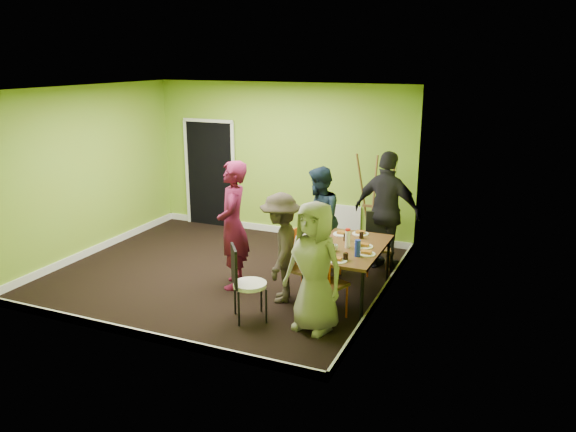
% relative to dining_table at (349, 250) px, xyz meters
% --- Properties ---
extents(ground, '(5.00, 5.00, 0.00)m').
position_rel_dining_table_xyz_m(ground, '(-2.05, 0.13, -0.70)').
color(ground, black).
rests_on(ground, ground).
extents(room_walls, '(5.04, 4.54, 2.82)m').
position_rel_dining_table_xyz_m(room_walls, '(-2.07, 0.17, 0.29)').
color(room_walls, '#8AAD2C').
rests_on(room_walls, ground).
extents(dining_table, '(0.90, 1.50, 0.75)m').
position_rel_dining_table_xyz_m(dining_table, '(0.00, 0.00, 0.00)').
color(dining_table, black).
rests_on(dining_table, ground).
extents(chair_left_far, '(0.50, 0.50, 1.00)m').
position_rel_dining_table_xyz_m(chair_left_far, '(-0.65, 0.68, -0.13)').
color(chair_left_far, '#E05115').
rests_on(chair_left_far, ground).
extents(chair_left_near, '(0.50, 0.50, 0.99)m').
position_rel_dining_table_xyz_m(chair_left_near, '(-0.60, -0.28, -0.14)').
color(chair_left_near, '#E05115').
rests_on(chair_left_near, ground).
extents(chair_back_end, '(0.49, 0.54, 0.93)m').
position_rel_dining_table_xyz_m(chair_back_end, '(0.10, 1.20, -0.04)').
color(chair_back_end, '#E05115').
rests_on(chair_back_end, ground).
extents(chair_front_end, '(0.54, 0.54, 1.00)m').
position_rel_dining_table_xyz_m(chair_front_end, '(-0.09, -0.78, -0.13)').
color(chair_front_end, '#E05115').
rests_on(chair_front_end, ground).
extents(chair_bentwood, '(0.54, 0.53, 0.98)m').
position_rel_dining_table_xyz_m(chair_bentwood, '(-1.01, -1.15, -0.15)').
color(chair_bentwood, black).
rests_on(chair_bentwood, ground).
extents(easel, '(0.68, 0.64, 1.71)m').
position_rel_dining_table_xyz_m(easel, '(-0.16, 1.99, 0.15)').
color(easel, brown).
rests_on(easel, ground).
extents(plate_near_left, '(0.25, 0.25, 0.01)m').
position_rel_dining_table_xyz_m(plate_near_left, '(-0.26, 0.48, 0.06)').
color(plate_near_left, white).
rests_on(plate_near_left, dining_table).
extents(plate_near_right, '(0.23, 0.23, 0.01)m').
position_rel_dining_table_xyz_m(plate_near_right, '(-0.27, -0.33, 0.06)').
color(plate_near_right, white).
rests_on(plate_near_right, dining_table).
extents(plate_far_back, '(0.24, 0.24, 0.01)m').
position_rel_dining_table_xyz_m(plate_far_back, '(-0.01, 0.60, 0.06)').
color(plate_far_back, white).
rests_on(plate_far_back, dining_table).
extents(plate_far_front, '(0.27, 0.27, 0.01)m').
position_rel_dining_table_xyz_m(plate_far_front, '(0.02, -0.59, 0.06)').
color(plate_far_front, white).
rests_on(plate_far_front, dining_table).
extents(plate_wall_back, '(0.25, 0.25, 0.01)m').
position_rel_dining_table_xyz_m(plate_wall_back, '(0.19, 0.07, 0.06)').
color(plate_wall_back, white).
rests_on(plate_wall_back, dining_table).
extents(plate_wall_front, '(0.24, 0.24, 0.01)m').
position_rel_dining_table_xyz_m(plate_wall_front, '(0.30, -0.20, 0.06)').
color(plate_wall_front, white).
rests_on(plate_wall_front, dining_table).
extents(thermos, '(0.07, 0.07, 0.24)m').
position_rel_dining_table_xyz_m(thermos, '(-0.01, -0.04, 0.17)').
color(thermos, white).
rests_on(thermos, dining_table).
extents(blue_bottle, '(0.08, 0.08, 0.22)m').
position_rel_dining_table_xyz_m(blue_bottle, '(0.21, -0.32, 0.17)').
color(blue_bottle, '#1628A9').
rests_on(blue_bottle, dining_table).
extents(orange_bottle, '(0.04, 0.04, 0.07)m').
position_rel_dining_table_xyz_m(orange_bottle, '(-0.08, 0.13, 0.09)').
color(orange_bottle, '#E05115').
rests_on(orange_bottle, dining_table).
extents(glass_mid, '(0.07, 0.07, 0.10)m').
position_rel_dining_table_xyz_m(glass_mid, '(-0.12, 0.23, 0.11)').
color(glass_mid, black).
rests_on(glass_mid, dining_table).
extents(glass_back, '(0.06, 0.06, 0.09)m').
position_rel_dining_table_xyz_m(glass_back, '(0.05, 0.42, 0.10)').
color(glass_back, black).
rests_on(glass_back, dining_table).
extents(glass_front, '(0.07, 0.07, 0.09)m').
position_rel_dining_table_xyz_m(glass_front, '(0.11, -0.52, 0.10)').
color(glass_front, black).
rests_on(glass_front, dining_table).
extents(cup_a, '(0.11, 0.11, 0.09)m').
position_rel_dining_table_xyz_m(cup_a, '(-0.13, -0.24, 0.10)').
color(cup_a, white).
rests_on(cup_a, dining_table).
extents(cup_b, '(0.09, 0.09, 0.08)m').
position_rel_dining_table_xyz_m(cup_b, '(0.12, -0.00, 0.10)').
color(cup_b, white).
rests_on(cup_b, dining_table).
extents(person_standing, '(0.66, 0.79, 1.85)m').
position_rel_dining_table_xyz_m(person_standing, '(-1.65, -0.23, 0.23)').
color(person_standing, '#570E2C').
rests_on(person_standing, ground).
extents(person_left_far, '(0.84, 0.95, 1.63)m').
position_rel_dining_table_xyz_m(person_left_far, '(-0.76, 0.88, 0.12)').
color(person_left_far, '#142232').
rests_on(person_left_far, ground).
extents(person_left_near, '(0.83, 1.10, 1.51)m').
position_rel_dining_table_xyz_m(person_left_near, '(-0.83, -0.42, 0.06)').
color(person_left_near, '#2F281F').
rests_on(person_left_near, ground).
extents(person_back_end, '(1.17, 0.69, 1.87)m').
position_rel_dining_table_xyz_m(person_back_end, '(0.20, 1.31, 0.24)').
color(person_back_end, black).
rests_on(person_back_end, ground).
extents(person_front_end, '(0.89, 0.69, 1.62)m').
position_rel_dining_table_xyz_m(person_front_end, '(-0.11, -1.04, 0.11)').
color(person_front_end, gray).
rests_on(person_front_end, ground).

